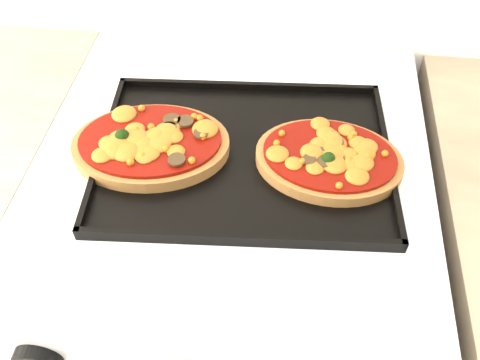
% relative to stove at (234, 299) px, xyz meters
% --- Properties ---
extents(stove, '(0.60, 0.60, 0.91)m').
position_rel_stove_xyz_m(stove, '(0.00, 0.00, 0.00)').
color(stove, silver).
rests_on(stove, floor).
extents(baking_tray, '(0.45, 0.35, 0.02)m').
position_rel_stove_xyz_m(baking_tray, '(0.02, -0.02, 0.47)').
color(baking_tray, black).
rests_on(baking_tray, stove).
extents(pizza_left, '(0.25, 0.20, 0.03)m').
position_rel_stove_xyz_m(pizza_left, '(-0.12, -0.03, 0.48)').
color(pizza_left, '#A76F39').
rests_on(pizza_left, baking_tray).
extents(pizza_right, '(0.22, 0.17, 0.03)m').
position_rel_stove_xyz_m(pizza_right, '(0.14, -0.02, 0.48)').
color(pizza_right, '#A76F39').
rests_on(pizza_right, baking_tray).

